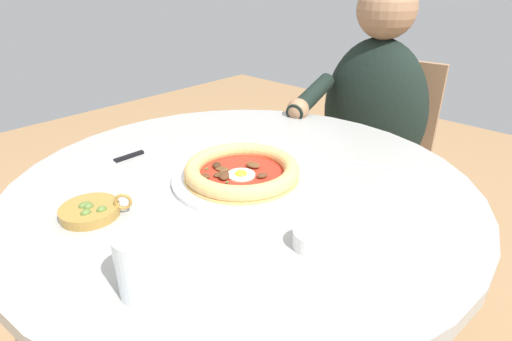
% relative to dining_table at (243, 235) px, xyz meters
% --- Properties ---
extents(dining_table, '(1.01, 1.01, 0.76)m').
position_rel_dining_table_xyz_m(dining_table, '(0.00, 0.00, 0.00)').
color(dining_table, '#999993').
rests_on(dining_table, ground).
extents(pizza_on_plate, '(0.30, 0.30, 0.04)m').
position_rel_dining_table_xyz_m(pizza_on_plate, '(0.00, 0.00, 0.16)').
color(pizza_on_plate, white).
rests_on(pizza_on_plate, dining_table).
extents(water_glass, '(0.07, 0.07, 0.10)m').
position_rel_dining_table_xyz_m(water_glass, '(-0.34, -0.14, 0.19)').
color(water_glass, silver).
rests_on(water_glass, dining_table).
extents(steak_knife, '(0.22, 0.01, 0.01)m').
position_rel_dining_table_xyz_m(steak_knife, '(-0.14, 0.29, 0.15)').
color(steak_knife, silver).
rests_on(steak_knife, dining_table).
extents(ramekin_capers, '(0.07, 0.07, 0.03)m').
position_rel_dining_table_xyz_m(ramekin_capers, '(-0.09, -0.25, 0.16)').
color(ramekin_capers, white).
rests_on(ramekin_capers, dining_table).
extents(olive_pan, '(0.12, 0.11, 0.04)m').
position_rel_dining_table_xyz_m(olive_pan, '(-0.30, 0.11, 0.15)').
color(olive_pan, olive).
rests_on(olive_pan, dining_table).
extents(fork_utensil, '(0.07, 0.15, 0.00)m').
position_rel_dining_table_xyz_m(fork_utensil, '(0.26, -0.16, 0.14)').
color(fork_utensil, '#BCBCC1').
rests_on(fork_utensil, dining_table).
extents(diner_person, '(0.52, 0.40, 1.15)m').
position_rel_dining_table_xyz_m(diner_person, '(0.75, 0.09, -0.10)').
color(diner_person, '#282833').
rests_on(diner_person, ground).
extents(cafe_chair_diner, '(0.42, 0.42, 0.86)m').
position_rel_dining_table_xyz_m(cafe_chair_diner, '(0.89, 0.11, -0.10)').
color(cafe_chair_diner, '#957050').
rests_on(cafe_chair_diner, ground).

